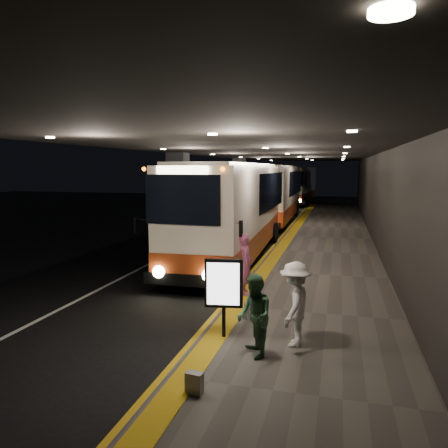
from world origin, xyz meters
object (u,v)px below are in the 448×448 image
at_px(coach_third, 298,187).
at_px(bag_plain, 194,383).
at_px(coach_second, 275,196).
at_px(passenger_waiting_green, 254,316).
at_px(passenger_waiting_white, 295,304).
at_px(info_sign, 224,285).
at_px(bag_polka, 251,311).
at_px(coach_main, 233,214).
at_px(passenger_boarding, 246,264).
at_px(stanchion_post, 235,284).

distance_m(coach_third, bag_plain, 40.13).
relative_size(coach_second, passenger_waiting_green, 7.54).
bearing_deg(passenger_waiting_white, info_sign, -83.30).
relative_size(coach_second, coach_third, 1.03).
relative_size(coach_second, bag_polka, 31.48).
distance_m(passenger_waiting_white, bag_polka, 1.86).
bearing_deg(coach_main, passenger_waiting_white, -70.73).
bearing_deg(passenger_waiting_green, passenger_boarding, 167.44).
relative_size(info_sign, stanchion_post, 1.52).
distance_m(coach_second, passenger_waiting_green, 22.29).
bearing_deg(bag_polka, info_sign, -104.85).
bearing_deg(coach_main, stanchion_post, -77.82).
height_order(bag_plain, info_sign, info_sign).
height_order(coach_third, passenger_boarding, coach_third).
relative_size(coach_third, bag_polka, 30.54).
bearing_deg(stanchion_post, coach_second, 95.22).
xyz_separation_m(passenger_waiting_white, stanchion_post, (-1.78, 2.23, -0.30)).
distance_m(coach_third, bag_polka, 36.51).
bearing_deg(bag_polka, passenger_waiting_green, -76.84).
bearing_deg(bag_polka, coach_third, 93.57).
height_order(coach_main, info_sign, coach_main).
height_order(coach_main, bag_plain, coach_main).
relative_size(coach_main, coach_third, 1.05).
relative_size(coach_main, passenger_boarding, 7.00).
relative_size(passenger_boarding, info_sign, 1.03).
bearing_deg(stanchion_post, passenger_waiting_green, -70.00).
height_order(passenger_boarding, stanchion_post, passenger_boarding).
xyz_separation_m(coach_main, stanchion_post, (1.67, -6.65, -1.12)).
distance_m(coach_main, bag_plain, 11.53).
xyz_separation_m(coach_second, info_sign, (2.02, -21.34, -0.52)).
distance_m(passenger_boarding, info_sign, 3.29).
relative_size(passenger_waiting_green, stanchion_post, 1.43).
bearing_deg(passenger_boarding, passenger_waiting_white, -166.03).
bearing_deg(info_sign, coach_third, 83.46).
bearing_deg(passenger_boarding, info_sign, 170.19).
xyz_separation_m(coach_second, bag_polka, (2.36, -20.07, -1.48)).
height_order(passenger_waiting_green, bag_polka, passenger_waiting_green).
distance_m(coach_main, coach_third, 28.81).
distance_m(passenger_waiting_green, passenger_waiting_white, 1.02).
height_order(coach_third, bag_polka, coach_third).
bearing_deg(passenger_boarding, passenger_waiting_green, -179.35).
bearing_deg(coach_main, passenger_waiting_green, -75.97).
height_order(coach_main, bag_polka, coach_main).
bearing_deg(passenger_boarding, bag_polka, -178.13).
height_order(coach_second, info_sign, coach_second).
bearing_deg(stanchion_post, coach_third, 92.68).
distance_m(passenger_boarding, stanchion_post, 1.10).
relative_size(coach_main, passenger_waiting_white, 7.13).
bearing_deg(bag_plain, passenger_waiting_green, 67.63).
height_order(bag_polka, stanchion_post, stanchion_post).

